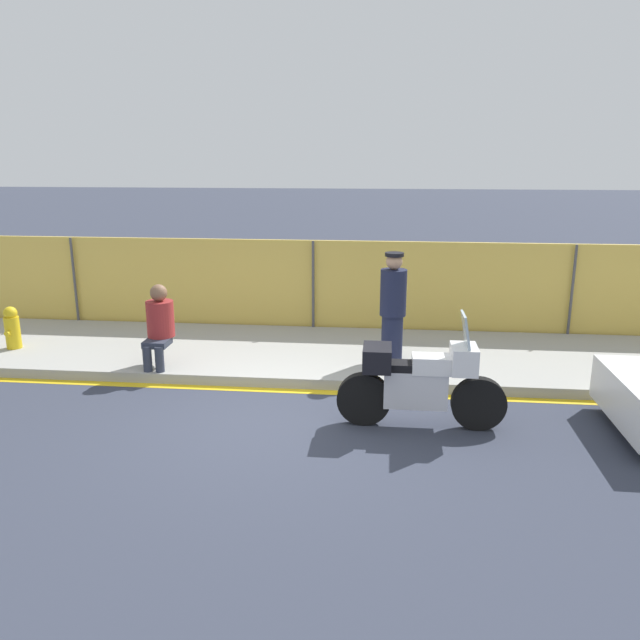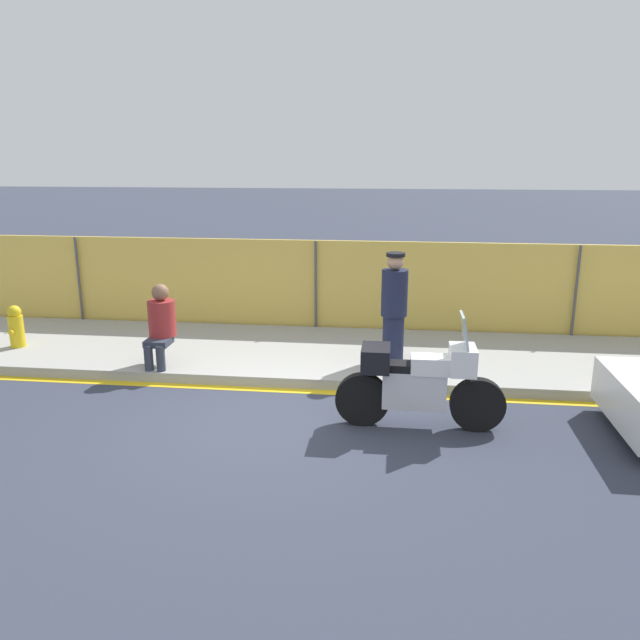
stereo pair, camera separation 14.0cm
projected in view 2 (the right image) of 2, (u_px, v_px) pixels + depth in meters
ground_plane at (275, 423)px, 8.18m from camera, size 120.00×120.00×0.00m
sidewalk at (305, 354)px, 10.80m from camera, size 35.76×2.97×0.16m
curb_paint_stripe at (290, 391)px, 9.31m from camera, size 35.76×0.18×0.01m
storefront_fence at (316, 288)px, 12.09m from camera, size 33.97×0.17×1.84m
motorcycle at (419, 382)px, 7.91m from camera, size 2.16×0.51×1.53m
officer_standing at (394, 306)px, 10.01m from camera, size 0.42×0.42×1.76m
person_seated_on_curb at (161, 321)px, 9.86m from camera, size 0.43×0.69×1.29m
fire_hydrant at (16, 327)px, 10.84m from camera, size 0.25×0.31×0.74m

